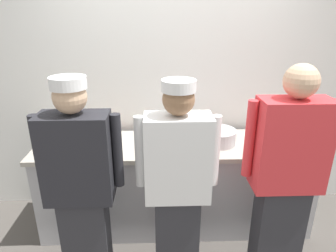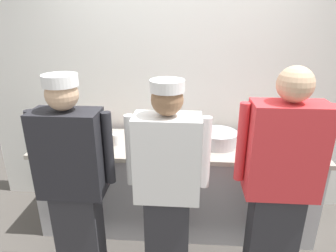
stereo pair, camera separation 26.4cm
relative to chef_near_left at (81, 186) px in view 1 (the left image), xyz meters
The scene contains 17 objects.
ground_plane 1.19m from the chef_near_left, 26.28° to the left, with size 9.00×9.00×0.00m, color #514C47.
wall_back 1.49m from the chef_near_left, 58.71° to the left, with size 4.06×0.10×2.96m.
prep_counter 1.10m from the chef_near_left, 44.78° to the left, with size 2.59×0.67×0.88m.
chef_near_left is the anchor object (origin of this frame).
chef_center 0.68m from the chef_near_left, ahead, with size 0.59×0.24×1.63m.
chef_far_right 1.46m from the chef_near_left, ahead, with size 0.63×0.24×1.73m.
plate_stack_front 0.71m from the chef_near_left, 117.15° to the left, with size 0.23×0.23×0.06m.
plate_stack_rear 1.62m from the chef_near_left, 23.77° to the left, with size 0.22×0.22×0.08m.
mixing_bowl_steel 1.30m from the chef_near_left, 32.93° to the left, with size 0.35×0.35×0.13m, color #B7BABF.
sheet_tray 0.92m from the chef_near_left, 50.09° to the left, with size 0.50×0.29×0.02m, color #B7BABF.
squeeze_bottle_primary 0.75m from the chef_near_left, 88.80° to the left, with size 0.06×0.06×0.18m.
squeeze_bottle_secondary 0.54m from the chef_near_left, 86.59° to the left, with size 0.06×0.06×0.18m.
squeeze_bottle_spare 0.87m from the chef_near_left, 89.15° to the left, with size 0.06×0.06×0.18m.
ramekin_orange_sauce 0.55m from the chef_near_left, 101.48° to the left, with size 0.11×0.11×0.04m.
ramekin_yellow_sauce 0.88m from the chef_near_left, 105.19° to the left, with size 0.08×0.08×0.04m.
deli_cup 0.66m from the chef_near_left, 76.58° to the left, with size 0.09×0.09×0.11m, color white.
chefs_knife 1.81m from the chef_near_left, 18.58° to the left, with size 0.27×0.03×0.02m.
Camera 1 is at (-0.16, -2.13, 2.01)m, focal length 31.33 mm.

